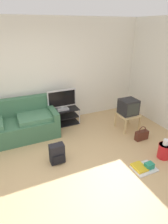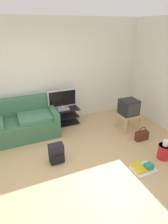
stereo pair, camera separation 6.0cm
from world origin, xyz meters
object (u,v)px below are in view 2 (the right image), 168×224
Objects in this scene: flat_tv at (62,100)px; couch at (12,125)px; cleaning_bucket at (164,151)px; handbag at (142,135)px; crt_tv at (129,107)px; backpack at (56,154)px; tv_stand at (63,116)px; side_table at (128,117)px; floor_tray at (143,168)px.

couch is at bearing -173.46° from flat_tv.
handbag is at bearing 87.12° from cleaning_bucket.
backpack is (-2.07, -0.58, -0.41)m from crt_tv.
tv_stand is 1.74m from side_table.
crt_tv reaches higher than cleaning_bucket.
crt_tv is (2.79, -0.74, 0.28)m from couch.
couch is 5.26× the size of backpack.
crt_tv is at bearing 10.00° from backpack.
cleaning_bucket is at bearing -92.88° from handbag.
backpack is 2.07m from handbag.
couch is at bearing 165.07° from crt_tv.
flat_tv is 2.17m from handbag.
cleaning_bucket is at bearing -25.92° from backpack.
floor_tray is at bearing -45.67° from couch.
tv_stand is 2.51m from floor_tray.
couch is 1.39m from flat_tv.
cleaning_bucket is (2.03, -0.75, -0.02)m from backpack.
tv_stand is at bearing 62.24° from backpack.
crt_tv is at bearing 88.07° from cleaning_bucket.
handbag is (2.06, -0.03, -0.07)m from backpack.
cleaning_bucket is (-0.04, -0.72, 0.06)m from handbag.
flat_tv is (1.33, 0.15, 0.38)m from couch.
tv_stand is 2.05× the size of crt_tv.
couch reaches higher than crt_tv.
couch is 4.90× the size of floor_tray.
handbag is 0.72m from cleaning_bucket.
flat_tv is 1.52× the size of side_table.
crt_tv is at bearing 89.19° from handbag.
cleaning_bucket reaches higher than handbag.
backpack is at bearing 159.60° from cleaning_bucket.
handbag is at bearing -45.99° from flat_tv.
flat_tv reaches higher than backpack.
flat_tv is 1.67m from backpack.
flat_tv reaches higher than cleaning_bucket.
backpack is 0.94× the size of cleaning_bucket.
side_table reaches higher than backpack.
cleaning_bucket is 0.63m from floor_tray.
flat_tv is 1.81× the size of crt_tv.
backpack is (-0.61, -1.47, -0.51)m from flat_tv.
couch reaches higher than tv_stand.
backpack is at bearing 148.49° from floor_tray.
handbag reaches higher than floor_tray.
floor_tray is at bearing -113.98° from crt_tv.
cleaning_bucket is (1.42, -2.23, -0.53)m from flat_tv.
floor_tray is at bearing -114.22° from side_table.
crt_tv is at bearing -31.50° from flat_tv.
side_table is at bearing -90.00° from crt_tv.
side_table is at bearing -32.59° from tv_stand.
backpack is 1.68m from floor_tray.
couch reaches higher than side_table.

